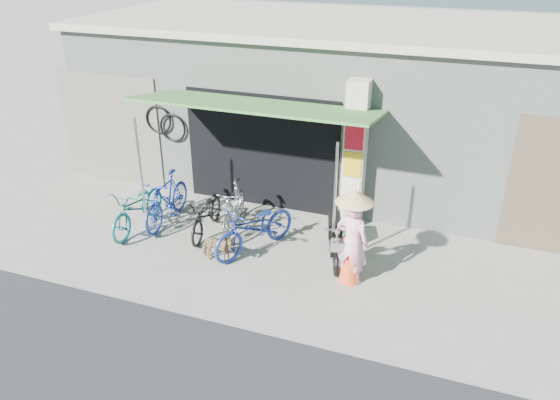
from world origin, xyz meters
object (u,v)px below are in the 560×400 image
(bike_silver, at_px, (234,208))
(nun, at_px, (352,237))
(bike_navy, at_px, (255,228))
(bike_teal, at_px, (138,207))
(street_dog, at_px, (217,248))
(moped, at_px, (335,237))
(bike_blue, at_px, (167,199))
(bike_black, at_px, (207,214))

(bike_silver, relative_size, nun, 0.96)
(bike_navy, relative_size, nun, 1.09)
(bike_teal, bearing_deg, bike_navy, -2.20)
(street_dog, distance_m, moped, 2.17)
(bike_blue, height_order, street_dog, bike_blue)
(street_dog, bearing_deg, bike_teal, 72.86)
(moped, bearing_deg, street_dog, -172.43)
(bike_black, bearing_deg, nun, -19.08)
(bike_navy, xyz_separation_m, street_dog, (-0.51, -0.60, -0.21))
(moped, distance_m, nun, 0.93)
(bike_black, distance_m, bike_silver, 0.55)
(bike_navy, bearing_deg, bike_blue, -164.53)
(bike_blue, height_order, bike_navy, bike_blue)
(bike_silver, bearing_deg, bike_black, -157.24)
(bike_teal, distance_m, bike_black, 1.42)
(street_dog, bearing_deg, bike_silver, 9.05)
(bike_silver, bearing_deg, moped, -17.60)
(bike_blue, bearing_deg, bike_navy, -13.50)
(bike_navy, xyz_separation_m, nun, (1.91, -0.35, 0.36))
(bike_black, relative_size, moped, 1.01)
(bike_navy, bearing_deg, nun, 16.14)
(bike_blue, xyz_separation_m, nun, (4.04, -0.77, 0.33))
(nun, bearing_deg, bike_blue, 0.38)
(nun, bearing_deg, moped, -44.40)
(moped, bearing_deg, bike_blue, 160.90)
(bike_navy, height_order, nun, nun)
(bike_black, height_order, bike_navy, bike_navy)
(bike_teal, bearing_deg, street_dog, -18.52)
(bike_silver, relative_size, street_dog, 2.45)
(bike_blue, height_order, bike_silver, bike_blue)
(bike_teal, bearing_deg, moped, 2.37)
(bike_black, relative_size, street_dog, 2.31)
(street_dog, relative_size, nun, 0.39)
(street_dog, bearing_deg, moped, -65.66)
(bike_silver, height_order, moped, bike_silver)
(bike_black, xyz_separation_m, bike_silver, (0.45, 0.29, 0.09))
(bike_navy, bearing_deg, bike_black, -168.33)
(bike_black, bearing_deg, bike_navy, -21.84)
(street_dog, distance_m, nun, 2.50)
(bike_teal, bearing_deg, bike_black, 10.35)
(bike_teal, relative_size, bike_navy, 0.97)
(bike_blue, relative_size, street_dog, 2.60)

